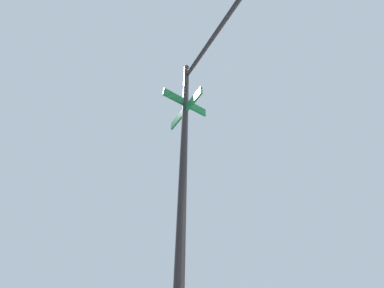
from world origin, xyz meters
The scene contains 1 object.
traffic_signal_near centered at (-6.95, -6.22, 3.87)m, with size 1.63×3.28×5.48m.
Camera 1 is at (-5.54, -5.93, 1.04)m, focal length 17.29 mm.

